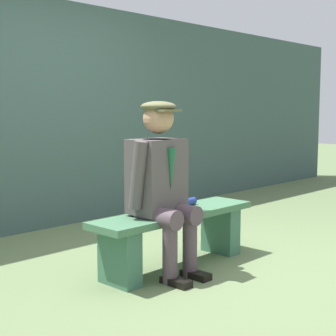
{
  "coord_description": "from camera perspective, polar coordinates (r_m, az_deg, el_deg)",
  "views": [
    {
      "loc": [
        2.92,
        2.71,
        1.25
      ],
      "look_at": [
        0.08,
        0.0,
        0.81
      ],
      "focal_mm": 54.62,
      "sensor_mm": 36.0,
      "label": 1
    }
  ],
  "objects": [
    {
      "name": "stadium_wall",
      "position": [
        5.55,
        -14.61,
        5.77
      ],
      "size": [
        12.0,
        0.24,
        2.41
      ],
      "primitive_type": "cube",
      "color": "#3A524E",
      "rests_on": "ground"
    },
    {
      "name": "bench",
      "position": [
        4.1,
        0.81,
        -6.91
      ],
      "size": [
        1.53,
        0.38,
        0.46
      ],
      "color": "#406D4C",
      "rests_on": "ground"
    },
    {
      "name": "ground_plane",
      "position": [
        4.18,
        0.81,
        -10.95
      ],
      "size": [
        30.0,
        30.0,
        0.0
      ],
      "primitive_type": "plane",
      "color": "#60754B"
    },
    {
      "name": "seated_man",
      "position": [
        3.84,
        -0.74,
        -1.3
      ],
      "size": [
        0.56,
        0.57,
        1.32
      ],
      "color": "#4F4849",
      "rests_on": "ground"
    },
    {
      "name": "rolled_magazine",
      "position": [
        4.25,
        2.0,
        -3.87
      ],
      "size": [
        0.24,
        0.09,
        0.06
      ],
      "primitive_type": "cylinder",
      "rotation": [
        0.0,
        1.57,
        0.11
      ],
      "color": "navy",
      "rests_on": "bench"
    }
  ]
}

